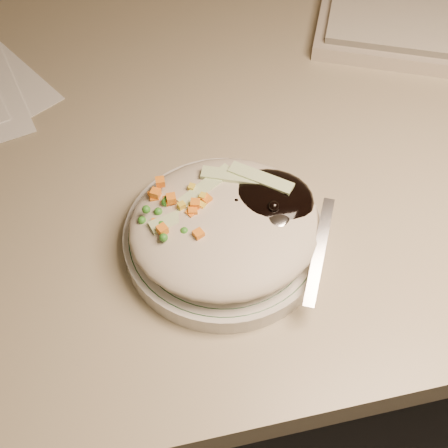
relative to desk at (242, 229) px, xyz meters
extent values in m
cube|color=gray|center=(0.00, 0.00, 0.18)|extent=(1.40, 0.70, 0.04)
cylinder|color=silver|center=(-0.06, -0.16, 0.21)|extent=(0.21, 0.21, 0.02)
torus|color=#144723|center=(-0.06, -0.16, 0.22)|extent=(0.20, 0.20, 0.00)
torus|color=#144723|center=(-0.06, -0.16, 0.22)|extent=(0.18, 0.18, 0.00)
ellipsoid|color=#B9AE96|center=(-0.06, -0.16, 0.24)|extent=(0.19, 0.18, 0.04)
ellipsoid|color=black|center=(-0.02, -0.15, 0.25)|extent=(0.10, 0.09, 0.03)
ellipsoid|color=orange|center=(-0.11, -0.14, 0.24)|extent=(0.08, 0.08, 0.02)
sphere|color=black|center=(-0.05, -0.15, 0.25)|extent=(0.01, 0.01, 0.01)
sphere|color=black|center=(-0.02, -0.14, 0.25)|extent=(0.01, 0.01, 0.01)
sphere|color=black|center=(0.00, -0.15, 0.26)|extent=(0.01, 0.01, 0.01)
sphere|color=black|center=(0.00, -0.13, 0.25)|extent=(0.01, 0.01, 0.01)
sphere|color=black|center=(-0.01, -0.16, 0.26)|extent=(0.01, 0.01, 0.01)
sphere|color=black|center=(-0.02, -0.15, 0.25)|extent=(0.01, 0.01, 0.01)
sphere|color=black|center=(-0.01, -0.14, 0.25)|extent=(0.01, 0.01, 0.01)
cube|color=orange|center=(-0.11, -0.13, 0.26)|extent=(0.01, 0.01, 0.01)
cube|color=orange|center=(-0.10, -0.16, 0.25)|extent=(0.01, 0.01, 0.01)
cube|color=orange|center=(-0.12, -0.12, 0.26)|extent=(0.01, 0.01, 0.01)
cube|color=orange|center=(-0.09, -0.14, 0.26)|extent=(0.01, 0.01, 0.01)
cube|color=orange|center=(-0.09, -0.15, 0.26)|extent=(0.01, 0.01, 0.01)
cube|color=orange|center=(-0.13, -0.11, 0.25)|extent=(0.01, 0.01, 0.01)
cube|color=orange|center=(-0.11, -0.13, 0.26)|extent=(0.01, 0.01, 0.01)
cube|color=orange|center=(-0.09, -0.15, 0.26)|extent=(0.01, 0.01, 0.01)
cube|color=orange|center=(-0.08, -0.14, 0.26)|extent=(0.01, 0.01, 0.01)
cube|color=orange|center=(-0.12, -0.11, 0.26)|extent=(0.01, 0.01, 0.01)
cube|color=orange|center=(-0.13, -0.17, 0.26)|extent=(0.01, 0.01, 0.01)
cube|color=orange|center=(-0.09, -0.18, 0.26)|extent=(0.01, 0.01, 0.01)
cube|color=orange|center=(-0.13, -0.15, 0.25)|extent=(0.01, 0.01, 0.01)
cube|color=orange|center=(-0.13, -0.12, 0.25)|extent=(0.01, 0.01, 0.01)
sphere|color=#388C28|center=(-0.09, -0.14, 0.25)|extent=(0.01, 0.01, 0.01)
sphere|color=#388C28|center=(-0.13, -0.18, 0.26)|extent=(0.01, 0.01, 0.01)
sphere|color=#388C28|center=(-0.13, -0.14, 0.26)|extent=(0.01, 0.01, 0.01)
sphere|color=#388C28|center=(-0.14, -0.14, 0.26)|extent=(0.01, 0.01, 0.01)
sphere|color=#388C28|center=(-0.10, -0.14, 0.25)|extent=(0.01, 0.01, 0.01)
sphere|color=#388C28|center=(-0.09, -0.17, 0.25)|extent=(0.01, 0.01, 0.01)
sphere|color=#388C28|center=(-0.11, -0.15, 0.25)|extent=(0.01, 0.01, 0.01)
sphere|color=#388C28|center=(-0.11, -0.16, 0.25)|extent=(0.01, 0.01, 0.01)
sphere|color=#388C28|center=(-0.14, -0.14, 0.25)|extent=(0.01, 0.01, 0.01)
sphere|color=#388C28|center=(-0.11, -0.13, 0.26)|extent=(0.01, 0.01, 0.01)
sphere|color=#388C28|center=(-0.12, -0.13, 0.26)|extent=(0.01, 0.01, 0.01)
sphere|color=#388C28|center=(-0.12, -0.16, 0.25)|extent=(0.01, 0.01, 0.01)
sphere|color=#388C28|center=(-0.10, -0.17, 0.26)|extent=(0.01, 0.01, 0.01)
sphere|color=#388C28|center=(-0.07, -0.12, 0.25)|extent=(0.01, 0.01, 0.01)
cube|color=yellow|center=(-0.10, -0.14, 0.25)|extent=(0.01, 0.01, 0.01)
cube|color=yellow|center=(-0.08, -0.15, 0.26)|extent=(0.01, 0.01, 0.01)
cube|color=yellow|center=(-0.11, -0.13, 0.25)|extent=(0.01, 0.01, 0.01)
cube|color=yellow|center=(-0.10, -0.14, 0.26)|extent=(0.01, 0.01, 0.01)
cube|color=yellow|center=(-0.11, -0.15, 0.25)|extent=(0.01, 0.01, 0.01)
cube|color=yellow|center=(-0.08, -0.14, 0.26)|extent=(0.01, 0.01, 0.01)
cube|color=yellow|center=(-0.09, -0.12, 0.26)|extent=(0.01, 0.01, 0.01)
cube|color=yellow|center=(-0.10, -0.15, 0.25)|extent=(0.01, 0.01, 0.01)
cube|color=#B2D18C|center=(-0.07, -0.12, 0.26)|extent=(0.07, 0.05, 0.00)
cube|color=#B2D18C|center=(-0.04, -0.12, 0.26)|extent=(0.07, 0.04, 0.00)
cube|color=#B2D18C|center=(-0.10, -0.15, 0.26)|extent=(0.07, 0.03, 0.00)
cube|color=#B2D18C|center=(-0.02, -0.13, 0.26)|extent=(0.06, 0.05, 0.00)
cube|color=#B2D18C|center=(-0.06, -0.17, 0.25)|extent=(0.07, 0.05, 0.00)
cube|color=#B2D18C|center=(-0.04, -0.14, 0.26)|extent=(0.07, 0.04, 0.00)
ellipsoid|color=silver|center=(-0.01, -0.17, 0.25)|extent=(0.05, 0.06, 0.01)
cube|color=silver|center=(0.02, -0.21, 0.24)|extent=(0.06, 0.11, 0.03)
camera|label=1|loc=(-0.14, -0.52, 0.74)|focal=50.00mm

